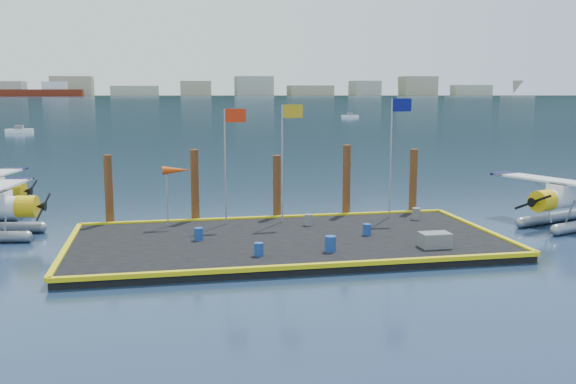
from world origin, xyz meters
The scene contains 21 objects.
ground centered at (0.00, 0.00, 0.00)m, with size 4000.00×4000.00×0.00m, color #172F47.
dock centered at (0.00, 0.00, 0.20)m, with size 20.00×10.00×0.40m, color black.
dock_bumpers centered at (0.00, 0.00, 0.49)m, with size 20.25×10.25×0.18m, color #D1C20C, non-canonical shape.
far_backdrop centered at (239.91, 1737.52, 9.45)m, with size 3050.00×2050.00×810.00m.
seaplane_d centered at (15.98, 1.45, 1.45)m, with size 8.70×9.24×3.33m.
drum_0 centered at (-4.13, 0.35, 0.69)m, with size 0.42×0.42×0.59m, color navy.
drum_1 centered at (1.36, -2.90, 0.74)m, with size 0.49×0.49×0.69m, color navy.
drum_2 centered at (3.92, -0.15, 0.68)m, with size 0.39×0.39×0.55m, color navy.
drum_3 centered at (-1.80, -3.03, 0.68)m, with size 0.40×0.40×0.57m, color navy.
drum_4 centered at (7.74, 2.99, 0.72)m, with size 0.45×0.45×0.63m, color slate.
drum_5 centered at (1.67, 2.64, 0.69)m, with size 0.41×0.41×0.58m, color slate.
crate centered at (6.13, -3.06, 0.73)m, with size 1.32×0.88×0.66m, color slate.
flagpole_red centered at (-2.29, 3.80, 4.40)m, with size 1.14×0.08×6.00m.
flagpole_yellow centered at (0.70, 3.80, 4.51)m, with size 1.14×0.08×6.20m.
flagpole_blue centered at (6.70, 3.80, 4.69)m, with size 1.14×0.08×6.50m.
windsock centered at (-5.03, 3.80, 3.23)m, with size 1.40×0.44×3.12m.
piling_0 centered at (-8.50, 5.40, 2.00)m, with size 0.44×0.44×4.00m, color #4D2E16.
piling_1 centered at (-4.00, 5.40, 2.10)m, with size 0.44×0.44×4.20m, color #4D2E16.
piling_2 centered at (0.50, 5.40, 1.90)m, with size 0.44×0.44×3.80m, color #4D2E16.
piling_3 centered at (4.50, 5.40, 2.15)m, with size 0.44×0.44×4.30m, color #4D2E16.
piling_4 centered at (8.50, 5.40, 2.00)m, with size 0.44×0.44×4.00m, color #4D2E16.
Camera 1 is at (-5.71, -29.13, 7.31)m, focal length 40.00 mm.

